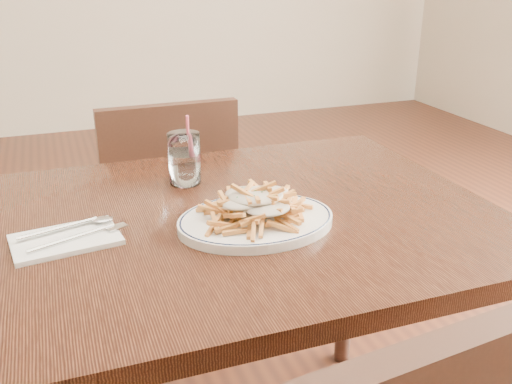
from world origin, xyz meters
name	(u,v)px	position (x,y,z in m)	size (l,w,h in m)	color
table	(200,253)	(0.00, 0.00, 0.67)	(1.20, 0.80, 0.75)	black
chair_far	(168,214)	(0.05, 0.62, 0.49)	(0.40, 0.40, 0.86)	black
fries_plate	(256,221)	(0.09, -0.07, 0.76)	(0.36, 0.33, 0.02)	white
loaded_fries	(256,201)	(0.09, -0.07, 0.80)	(0.23, 0.20, 0.06)	#CA863E
napkin	(66,240)	(-0.25, -0.02, 0.75)	(0.19, 0.12, 0.01)	white
cutlery	(65,234)	(-0.25, -0.01, 0.76)	(0.20, 0.13, 0.01)	silver
water_glass	(185,161)	(0.02, 0.20, 0.80)	(0.07, 0.07, 0.16)	white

